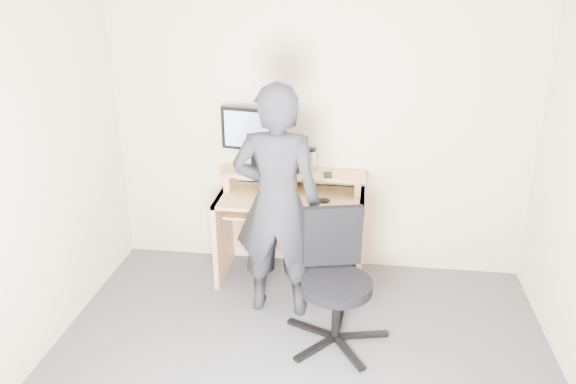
% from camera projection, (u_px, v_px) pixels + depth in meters
% --- Properties ---
extents(back_wall, '(3.50, 0.02, 2.50)m').
position_uv_depth(back_wall, '(319.00, 128.00, 4.65)').
color(back_wall, beige).
rests_on(back_wall, ground).
extents(desk, '(1.20, 0.60, 0.91)m').
position_uv_depth(desk, '(292.00, 215.00, 4.73)').
color(desk, tan).
rests_on(desk, ground).
extents(monitor, '(0.55, 0.15, 0.52)m').
position_uv_depth(monitor, '(253.00, 134.00, 4.59)').
color(monitor, black).
rests_on(monitor, desk).
extents(external_drive, '(0.11, 0.15, 0.20)m').
position_uv_depth(external_drive, '(294.00, 160.00, 4.63)').
color(external_drive, black).
rests_on(external_drive, desk).
extents(travel_mug, '(0.09, 0.09, 0.19)m').
position_uv_depth(travel_mug, '(311.00, 162.00, 4.60)').
color(travel_mug, '#BBBABF').
rests_on(travel_mug, desk).
extents(smartphone, '(0.08, 0.13, 0.01)m').
position_uv_depth(smartphone, '(328.00, 175.00, 4.57)').
color(smartphone, black).
rests_on(smartphone, desk).
extents(charger, '(0.06, 0.05, 0.03)m').
position_uv_depth(charger, '(271.00, 171.00, 4.62)').
color(charger, black).
rests_on(charger, desk).
extents(headphones, '(0.18, 0.18, 0.06)m').
position_uv_depth(headphones, '(263.00, 166.00, 4.77)').
color(headphones, silver).
rests_on(headphones, desk).
extents(keyboard, '(0.49, 0.28, 0.03)m').
position_uv_depth(keyboard, '(290.00, 210.00, 4.53)').
color(keyboard, black).
rests_on(keyboard, desk).
extents(mouse, '(0.11, 0.08, 0.04)m').
position_uv_depth(mouse, '(324.00, 201.00, 4.45)').
color(mouse, black).
rests_on(mouse, desk).
extents(office_chair, '(0.74, 0.72, 0.93)m').
position_uv_depth(office_chair, '(335.00, 274.00, 3.90)').
color(office_chair, black).
rests_on(office_chair, ground).
extents(person, '(0.66, 0.44, 1.79)m').
position_uv_depth(person, '(277.00, 203.00, 4.09)').
color(person, black).
rests_on(person, ground).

